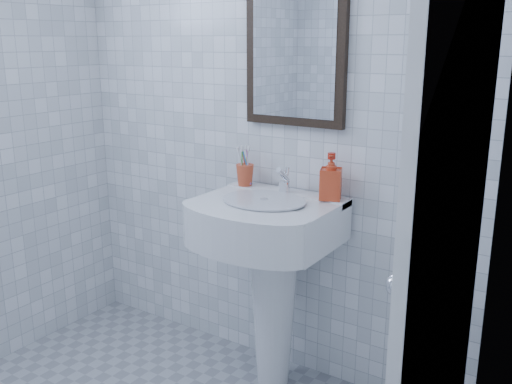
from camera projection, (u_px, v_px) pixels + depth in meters
The scene contains 10 objects.
wall_back at pixel (260, 120), 2.74m from camera, with size 2.20×0.02×2.50m, color white.
wall_right at pixel (391, 223), 1.19m from camera, with size 0.02×2.40×2.50m, color white.
washbasin at pixel (271, 261), 2.63m from camera, with size 0.61×0.45×0.95m.
faucet at pixel (284, 182), 2.63m from camera, with size 0.05×0.11×0.13m.
toothbrush_cup at pixel (245, 175), 2.75m from camera, with size 0.09×0.09×0.10m, color #C44626, non-canonical shape.
soap_dispenser at pixel (331, 177), 2.50m from camera, with size 0.09×0.09×0.21m, color red.
wall_mirror at pixel (295, 56), 2.55m from camera, with size 0.50×0.04×0.62m.
bathroom_door at pixel (444, 254), 1.71m from camera, with size 0.04×0.80×2.00m, color white.
towel_ring at pixel (451, 225), 1.82m from camera, with size 0.18×0.18×0.01m, color silver.
hand_towel at pixel (440, 276), 1.88m from camera, with size 0.03×0.16×0.38m, color beige.
Camera 1 is at (1.49, -1.10, 1.62)m, focal length 40.00 mm.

